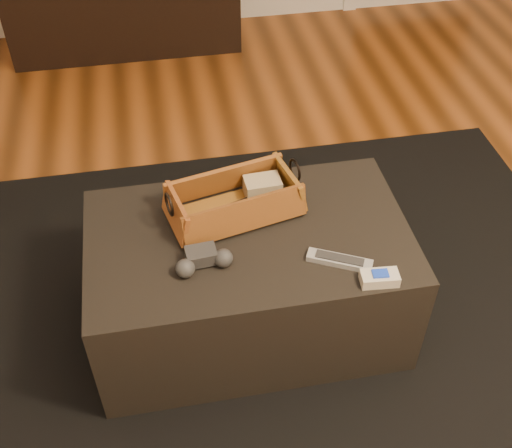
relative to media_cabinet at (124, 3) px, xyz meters
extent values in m
cube|color=brown|center=(0.54, -2.51, -0.25)|extent=(5.00, 5.50, 0.01)
cube|color=white|center=(0.54, 0.22, -0.19)|extent=(5.00, 0.04, 0.12)
cube|color=black|center=(0.00, 0.00, 0.00)|extent=(1.25, 0.45, 0.49)
cube|color=black|center=(0.33, -2.19, -0.24)|extent=(2.60, 2.00, 0.01)
cube|color=black|center=(0.33, -2.14, -0.02)|extent=(1.00, 0.60, 0.42)
cube|color=black|center=(0.29, -2.05, 0.21)|extent=(0.22, 0.12, 0.02)
cube|color=tan|center=(0.41, -1.98, 0.23)|extent=(0.12, 0.08, 0.06)
cube|color=#9A6322|center=(0.31, -2.03, 0.19)|extent=(0.40, 0.25, 0.01)
cube|color=#A76325|center=(0.29, -1.94, 0.25)|extent=(0.40, 0.12, 0.11)
cube|color=brown|center=(0.33, -2.12, 0.25)|extent=(0.40, 0.12, 0.11)
cube|color=#9D6923|center=(0.49, -1.99, 0.25)|extent=(0.08, 0.20, 0.11)
cube|color=#954E21|center=(0.12, -2.08, 0.25)|extent=(0.08, 0.20, 0.11)
torus|color=black|center=(0.51, -1.99, 0.29)|extent=(0.02, 0.08, 0.08)
torus|color=black|center=(0.11, -2.08, 0.29)|extent=(0.02, 0.08, 0.08)
cube|color=#2B2B2D|center=(0.18, -2.23, 0.21)|extent=(0.09, 0.07, 0.04)
sphere|color=#333336|center=(0.13, -2.27, 0.21)|extent=(0.07, 0.07, 0.06)
sphere|color=#2E2E30|center=(0.24, -2.25, 0.21)|extent=(0.07, 0.07, 0.06)
cube|color=#A1A2A8|center=(0.58, -2.30, 0.19)|extent=(0.19, 0.12, 0.02)
cube|color=#262628|center=(0.58, -2.30, 0.21)|extent=(0.14, 0.09, 0.00)
cube|color=beige|center=(0.67, -2.40, 0.20)|extent=(0.11, 0.06, 0.03)
cube|color=blue|center=(0.67, -2.40, 0.22)|extent=(0.05, 0.04, 0.01)
camera|label=1|loc=(0.10, -3.53, 1.56)|focal=45.00mm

